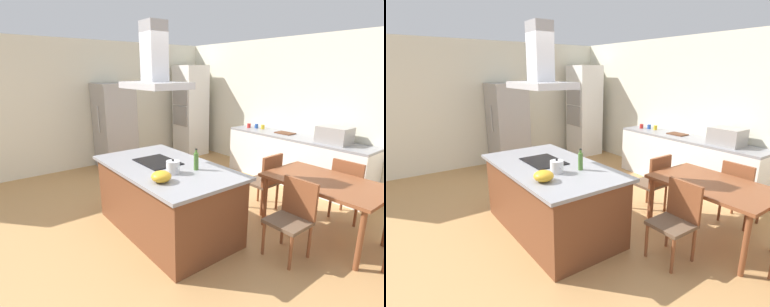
% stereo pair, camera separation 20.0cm
% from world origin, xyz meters
% --- Properties ---
extents(ground, '(16.00, 16.00, 0.00)m').
position_xyz_m(ground, '(0.00, 1.50, 0.00)').
color(ground, tan).
extents(wall_back, '(7.20, 0.10, 2.70)m').
position_xyz_m(wall_back, '(0.00, 3.25, 1.35)').
color(wall_back, silver).
rests_on(wall_back, ground).
extents(wall_left, '(0.10, 8.80, 2.70)m').
position_xyz_m(wall_left, '(-3.45, 1.00, 1.35)').
color(wall_left, silver).
rests_on(wall_left, ground).
extents(kitchen_island, '(2.01, 1.14, 0.90)m').
position_xyz_m(kitchen_island, '(0.00, 0.00, 0.45)').
color(kitchen_island, brown).
rests_on(kitchen_island, ground).
extents(cooktop, '(0.60, 0.44, 0.01)m').
position_xyz_m(cooktop, '(-0.19, 0.00, 0.91)').
color(cooktop, black).
rests_on(cooktop, kitchen_island).
extents(tea_kettle, '(0.21, 0.16, 0.17)m').
position_xyz_m(tea_kettle, '(0.30, -0.09, 0.97)').
color(tea_kettle, silver).
rests_on(tea_kettle, kitchen_island).
extents(olive_oil_bottle, '(0.06, 0.06, 0.26)m').
position_xyz_m(olive_oil_bottle, '(0.37, 0.21, 1.01)').
color(olive_oil_bottle, '#47722D').
rests_on(olive_oil_bottle, kitchen_island).
extents(mixing_bowl, '(0.22, 0.22, 0.12)m').
position_xyz_m(mixing_bowl, '(0.46, -0.35, 0.96)').
color(mixing_bowl, gold).
rests_on(mixing_bowl, kitchen_island).
extents(back_counter, '(2.77, 0.62, 0.90)m').
position_xyz_m(back_counter, '(-0.01, 2.88, 0.45)').
color(back_counter, white).
rests_on(back_counter, ground).
extents(countertop_microwave, '(0.50, 0.38, 0.28)m').
position_xyz_m(countertop_microwave, '(0.70, 2.88, 1.04)').
color(countertop_microwave, '#9E9993').
rests_on(countertop_microwave, back_counter).
extents(coffee_mug_red, '(0.08, 0.08, 0.09)m').
position_xyz_m(coffee_mug_red, '(-1.13, 2.85, 0.95)').
color(coffee_mug_red, red).
rests_on(coffee_mug_red, back_counter).
extents(coffee_mug_blue, '(0.08, 0.08, 0.09)m').
position_xyz_m(coffee_mug_blue, '(-0.99, 2.94, 0.95)').
color(coffee_mug_blue, '#2D56B2').
rests_on(coffee_mug_blue, back_counter).
extents(coffee_mug_yellow, '(0.08, 0.08, 0.09)m').
position_xyz_m(coffee_mug_yellow, '(-0.85, 2.96, 0.95)').
color(coffee_mug_yellow, gold).
rests_on(coffee_mug_yellow, back_counter).
extents(cutting_board, '(0.34, 0.24, 0.02)m').
position_xyz_m(cutting_board, '(-0.28, 2.93, 0.91)').
color(cutting_board, '#59331E').
rests_on(cutting_board, back_counter).
extents(wall_oven_stack, '(0.70, 0.66, 2.20)m').
position_xyz_m(wall_oven_stack, '(-2.90, 2.65, 1.10)').
color(wall_oven_stack, white).
rests_on(wall_oven_stack, ground).
extents(refrigerator, '(0.80, 0.73, 1.82)m').
position_xyz_m(refrigerator, '(-2.98, 0.64, 0.91)').
color(refrigerator, '#9E9993').
rests_on(refrigerator, ground).
extents(dining_table, '(1.40, 0.90, 0.75)m').
position_xyz_m(dining_table, '(1.34, 1.49, 0.67)').
color(dining_table, brown).
rests_on(dining_table, ground).
extents(chair_facing_back_wall, '(0.42, 0.42, 0.89)m').
position_xyz_m(chair_facing_back_wall, '(1.34, 2.16, 0.51)').
color(chair_facing_back_wall, brown).
rests_on(chair_facing_back_wall, ground).
extents(chair_facing_island, '(0.42, 0.42, 0.89)m').
position_xyz_m(chair_facing_island, '(1.34, 0.83, 0.51)').
color(chair_facing_island, brown).
rests_on(chair_facing_island, ground).
extents(chair_at_left_end, '(0.42, 0.42, 0.89)m').
position_xyz_m(chair_at_left_end, '(0.43, 1.49, 0.51)').
color(chair_at_left_end, brown).
rests_on(chair_at_left_end, ground).
extents(range_hood, '(0.90, 0.55, 0.78)m').
position_xyz_m(range_hood, '(-0.19, 0.00, 2.10)').
color(range_hood, '#ADADB2').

